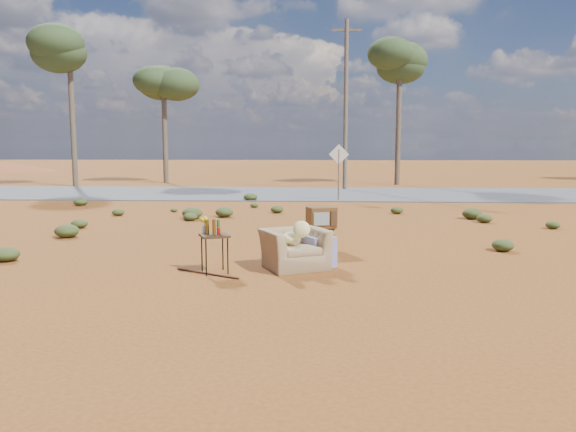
{
  "coord_description": "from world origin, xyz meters",
  "views": [
    {
      "loc": [
        0.69,
        -9.75,
        2.17
      ],
      "look_at": [
        0.12,
        0.99,
        0.8
      ],
      "focal_mm": 35.0,
      "sensor_mm": 36.0,
      "label": 1
    }
  ],
  "objects": [
    {
      "name": "tv_unit",
      "position": [
        0.78,
        1.78,
        0.66
      ],
      "size": [
        0.66,
        0.59,
        0.89
      ],
      "rotation": [
        0.0,
        0.0,
        0.32
      ],
      "color": "black",
      "rests_on": "ground"
    },
    {
      "name": "utility_pole_center",
      "position": [
        2.0,
        17.5,
        4.15
      ],
      "size": [
        1.4,
        0.2,
        8.0
      ],
      "color": "brown",
      "rests_on": "ground"
    },
    {
      "name": "scrub_patch",
      "position": [
        -0.82,
        4.41,
        0.14
      ],
      "size": [
        17.49,
        8.07,
        0.33
      ],
      "color": "#3E4A20",
      "rests_on": "ground"
    },
    {
      "name": "eucalyptus_near_left",
      "position": [
        -8.0,
        22.0,
        5.45
      ],
      "size": [
        3.2,
        3.2,
        6.6
      ],
      "color": "brown",
      "rests_on": "ground"
    },
    {
      "name": "eucalyptus_left",
      "position": [
        -12.0,
        19.0,
        6.92
      ],
      "size": [
        3.2,
        3.2,
        8.1
      ],
      "color": "brown",
      "rests_on": "ground"
    },
    {
      "name": "road_sign",
      "position": [
        1.5,
        12.0,
        1.5
      ],
      "size": [
        0.78,
        0.06,
        2.19
      ],
      "color": "brown",
      "rests_on": "ground"
    },
    {
      "name": "rusty_bar",
      "position": [
        -1.15,
        -0.6,
        0.02
      ],
      "size": [
        1.18,
        0.7,
        0.04
      ],
      "primitive_type": "cylinder",
      "rotation": [
        0.0,
        1.57,
        -0.52
      ],
      "color": "#512815",
      "rests_on": "ground"
    },
    {
      "name": "side_table",
      "position": [
        -1.09,
        -0.45,
        0.68
      ],
      "size": [
        0.6,
        0.6,
        0.93
      ],
      "rotation": [
        0.0,
        0.0,
        0.4
      ],
      "color": "#382614",
      "rests_on": "ground"
    },
    {
      "name": "highway",
      "position": [
        0.0,
        15.0,
        0.02
      ],
      "size": [
        140.0,
        7.0,
        0.04
      ],
      "primitive_type": "cube",
      "color": "#565659",
      "rests_on": "ground"
    },
    {
      "name": "ground",
      "position": [
        0.0,
        0.0,
        0.0
      ],
      "size": [
        140.0,
        140.0,
        0.0
      ],
      "primitive_type": "plane",
      "color": "brown",
      "rests_on": "ground"
    },
    {
      "name": "armchair",
      "position": [
        0.37,
        0.01,
        0.44
      ],
      "size": [
        1.39,
        1.26,
        0.93
      ],
      "rotation": [
        0.0,
        0.0,
        0.46
      ],
      "color": "#92754F",
      "rests_on": "ground"
    },
    {
      "name": "eucalyptus_center",
      "position": [
        5.0,
        21.0,
        6.43
      ],
      "size": [
        3.2,
        3.2,
        7.6
      ],
      "color": "brown",
      "rests_on": "ground"
    }
  ]
}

